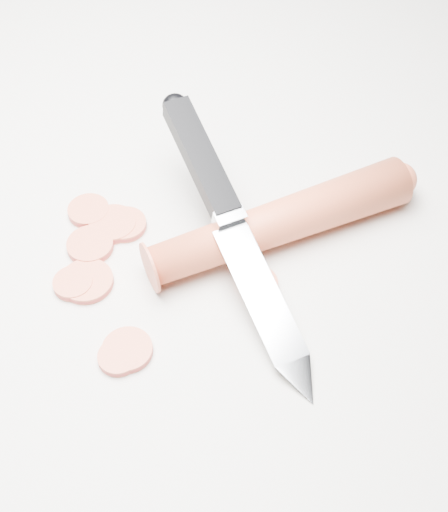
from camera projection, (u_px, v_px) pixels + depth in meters
The scene contains 12 objects.
ground at pixel (167, 219), 0.57m from camera, with size 2.40×2.40×0.00m, color beige.
carrot at pixel (281, 222), 0.54m from camera, with size 0.03×0.03×0.21m, color #CB4927.
carrot_slice_0 at pixel (113, 224), 0.56m from camera, with size 0.04×0.04×0.01m, color #CF5436.
carrot_slice_1 at pixel (73, 283), 0.53m from camera, with size 0.03×0.03×0.01m, color #CF5436.
carrot_slice_2 at pixel (87, 281), 0.53m from camera, with size 0.04×0.04×0.01m, color #CF5436.
carrot_slice_3 at pixel (127, 350), 0.49m from camera, with size 0.04×0.04×0.01m, color #CF5436.
carrot_slice_4 at pixel (258, 284), 0.53m from camera, with size 0.03×0.03×0.01m, color #CF5436.
carrot_slice_5 at pixel (90, 245), 0.55m from camera, with size 0.04×0.04×0.01m, color #CF5436.
carrot_slice_6 at pixel (119, 357), 0.49m from camera, with size 0.03×0.03×0.01m, color #CF5436.
carrot_slice_7 at pixel (125, 225), 0.56m from camera, with size 0.03×0.03×0.01m, color #CF5436.
carrot_slice_8 at pixel (89, 211), 0.57m from camera, with size 0.03×0.03×0.01m, color #CF5436.
kitchen_knife at pixel (238, 233), 0.51m from camera, with size 0.23×0.16×0.08m, color silver, non-canonical shape.
Camera 1 is at (0.24, -0.30, 0.43)m, focal length 50.00 mm.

